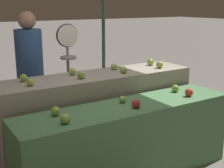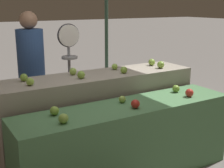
{
  "view_description": "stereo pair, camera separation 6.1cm",
  "coord_description": "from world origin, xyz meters",
  "views": [
    {
      "loc": [
        -1.69,
        -2.38,
        1.76
      ],
      "look_at": [
        -0.01,
        0.3,
        0.94
      ],
      "focal_mm": 50.0,
      "sensor_mm": 36.0,
      "label": 1
    },
    {
      "loc": [
        -1.64,
        -2.42,
        1.76
      ],
      "look_at": [
        -0.01,
        0.3,
        0.94
      ],
      "focal_mm": 50.0,
      "sensor_mm": 36.0,
      "label": 2
    }
  ],
  "objects": [
    {
      "name": "apple_back_0",
      "position": [
        -0.81,
        0.5,
        1.02
      ],
      "size": [
        0.08,
        0.08,
        0.08
      ],
      "primitive_type": "sphere",
      "color": "#84AD3D",
      "rests_on": "display_counter_back"
    },
    {
      "name": "apple_back_3",
      "position": [
        0.81,
        0.5,
        1.03
      ],
      "size": [
        0.09,
        0.09,
        0.09
      ],
      "primitive_type": "sphere",
      "color": "#7AA338",
      "rests_on": "display_counter_back"
    },
    {
      "name": "apple_front_2",
      "position": [
        0.72,
        -0.1,
        0.83
      ],
      "size": [
        0.09,
        0.09,
        0.09
      ],
      "primitive_type": "sphere",
      "color": "#B72D23",
      "rests_on": "display_counter_front"
    },
    {
      "name": "display_counter_front",
      "position": [
        0.0,
        0.0,
        0.39
      ],
      "size": [
        2.3,
        0.55,
        0.79
      ],
      "primitive_type": "cube",
      "color": "#4C7A4C",
      "rests_on": "ground_plane"
    },
    {
      "name": "display_counter_back",
      "position": [
        0.0,
        0.6,
        0.49
      ],
      "size": [
        2.3,
        0.55,
        0.99
      ],
      "primitive_type": "cube",
      "color": "gray",
      "rests_on": "ground_plane"
    },
    {
      "name": "apple_front_0",
      "position": [
        -0.73,
        -0.12,
        0.83
      ],
      "size": [
        0.08,
        0.08,
        0.08
      ],
      "primitive_type": "sphere",
      "color": "#8EB247",
      "rests_on": "display_counter_front"
    },
    {
      "name": "apple_back_1",
      "position": [
        -0.27,
        0.5,
        1.03
      ],
      "size": [
        0.08,
        0.08,
        0.08
      ],
      "primitive_type": "sphere",
      "color": "#7AA338",
      "rests_on": "display_counter_back"
    },
    {
      "name": "apple_back_5",
      "position": [
        -0.26,
        0.71,
        1.03
      ],
      "size": [
        0.08,
        0.08,
        0.08
      ],
      "primitive_type": "sphere",
      "color": "#8EB247",
      "rests_on": "display_counter_back"
    },
    {
      "name": "apple_front_1",
      "position": [
        0.01,
        -0.11,
        0.83
      ],
      "size": [
        0.09,
        0.09,
        0.09
      ],
      "primitive_type": "sphere",
      "color": "#AD281E",
      "rests_on": "display_counter_front"
    },
    {
      "name": "apple_back_2",
      "position": [
        0.26,
        0.49,
        1.02
      ],
      "size": [
        0.08,
        0.08,
        0.08
      ],
      "primitive_type": "sphere",
      "color": "#7AA338",
      "rests_on": "display_counter_back"
    },
    {
      "name": "apple_front_3",
      "position": [
        -0.72,
        0.11,
        0.83
      ],
      "size": [
        0.08,
        0.08,
        0.08
      ],
      "primitive_type": "sphere",
      "color": "#84AD3D",
      "rests_on": "display_counter_front"
    },
    {
      "name": "produce_scale",
      "position": [
        -0.1,
        1.18,
        1.11
      ],
      "size": [
        0.29,
        0.2,
        1.52
      ],
      "color": "#99999E",
      "rests_on": "ground_plane"
    },
    {
      "name": "apple_front_4",
      "position": [
        -0.01,
        0.1,
        0.82
      ],
      "size": [
        0.07,
        0.07,
        0.07
      ],
      "primitive_type": "sphere",
      "color": "#8EB247",
      "rests_on": "display_counter_front"
    },
    {
      "name": "apple_front_5",
      "position": [
        0.72,
        0.11,
        0.83
      ],
      "size": [
        0.08,
        0.08,
        0.08
      ],
      "primitive_type": "sphere",
      "color": "#7AA338",
      "rests_on": "display_counter_front"
    },
    {
      "name": "person_vendor_at_scale",
      "position": [
        -0.52,
        1.44,
        0.97
      ],
      "size": [
        0.41,
        0.41,
        1.67
      ],
      "rotation": [
        0.0,
        0.0,
        3.41
      ],
      "color": "#2D2D38",
      "rests_on": "ground_plane"
    },
    {
      "name": "apple_back_6",
      "position": [
        0.28,
        0.71,
        1.02
      ],
      "size": [
        0.07,
        0.07,
        0.07
      ],
      "primitive_type": "sphere",
      "color": "#84AD3D",
      "rests_on": "display_counter_back"
    },
    {
      "name": "apple_back_4",
      "position": [
        -0.82,
        0.7,
        1.02
      ],
      "size": [
        0.08,
        0.08,
        0.08
      ],
      "primitive_type": "sphere",
      "color": "#7AA338",
      "rests_on": "display_counter_back"
    },
    {
      "name": "apple_back_7",
      "position": [
        0.83,
        0.7,
        1.03
      ],
      "size": [
        0.09,
        0.09,
        0.09
      ],
      "primitive_type": "sphere",
      "color": "#84AD3D",
      "rests_on": "display_counter_back"
    }
  ]
}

